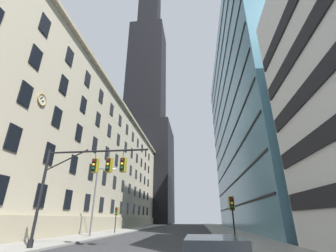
{
  "coord_description": "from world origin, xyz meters",
  "views": [
    {
      "loc": [
        4.12,
        -13.03,
        1.93
      ],
      "look_at": [
        -0.23,
        22.42,
        16.72
      ],
      "focal_mm": 23.96,
      "sensor_mm": 36.0,
      "label": 1
    }
  ],
  "objects_px": {
    "traffic_light_near_right": "(232,206)",
    "street_lamppost": "(98,193)",
    "traffic_signal_mast": "(89,173)",
    "traffic_light_far_left": "(116,212)"
  },
  "relations": [
    {
      "from": "traffic_light_near_right",
      "to": "street_lamppost",
      "type": "xyz_separation_m",
      "value": [
        -14.16,
        7.22,
        1.8
      ]
    },
    {
      "from": "traffic_signal_mast",
      "to": "traffic_light_far_left",
      "type": "height_order",
      "value": "traffic_signal_mast"
    },
    {
      "from": "traffic_signal_mast",
      "to": "street_lamppost",
      "type": "relative_size",
      "value": 1.05
    },
    {
      "from": "traffic_signal_mast",
      "to": "traffic_light_far_left",
      "type": "relative_size",
      "value": 2.42
    },
    {
      "from": "traffic_light_far_left",
      "to": "traffic_light_near_right",
      "type": "bearing_deg",
      "value": -44.37
    },
    {
      "from": "street_lamppost",
      "to": "traffic_light_far_left",
      "type": "bearing_deg",
      "value": 87.56
    },
    {
      "from": "street_lamppost",
      "to": "traffic_signal_mast",
      "type": "bearing_deg",
      "value": -69.91
    },
    {
      "from": "traffic_light_near_right",
      "to": "traffic_light_far_left",
      "type": "distance_m",
      "value": 19.42
    },
    {
      "from": "traffic_signal_mast",
      "to": "traffic_light_far_left",
      "type": "xyz_separation_m",
      "value": [
        -3.56,
        16.84,
        -2.28
      ]
    },
    {
      "from": "traffic_light_far_left",
      "to": "street_lamppost",
      "type": "relative_size",
      "value": 0.43
    }
  ]
}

